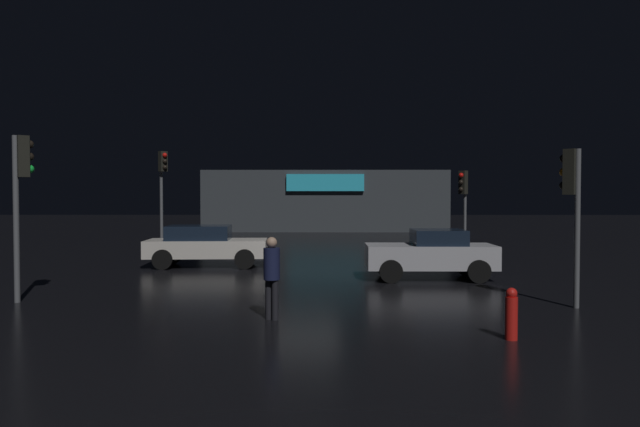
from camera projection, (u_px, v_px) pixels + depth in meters
The scene contains 10 objects.
ground_plane at pixel (302, 273), 19.70m from camera, with size 120.00×120.00×0.00m, color black.
store_building at pixel (325, 201), 44.71m from camera, with size 17.53×6.81×4.38m.
traffic_signal_main at pixel (572, 191), 13.51m from camera, with size 0.42×0.42×3.63m.
traffic_signal_opposite at pixel (21, 182), 14.20m from camera, with size 0.43×0.41×4.00m.
traffic_signal_cross_left at pixel (463, 193), 25.88m from camera, with size 0.42×0.42×3.66m.
traffic_signal_cross_right at pixel (162, 180), 25.91m from camera, with size 0.42×0.42×4.50m.
car_near at pixel (205, 245), 21.45m from camera, with size 4.39×2.19×1.49m.
car_far at pixel (431, 254), 18.19m from camera, with size 3.91×1.90×1.52m.
pedestrian at pixel (272, 272), 12.21m from camera, with size 0.46×0.46×1.71m.
fire_hydrant at pixel (511, 314), 10.51m from camera, with size 0.22×0.22×0.93m.
Camera 1 is at (0.77, -19.63, 2.56)m, focal length 33.27 mm.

